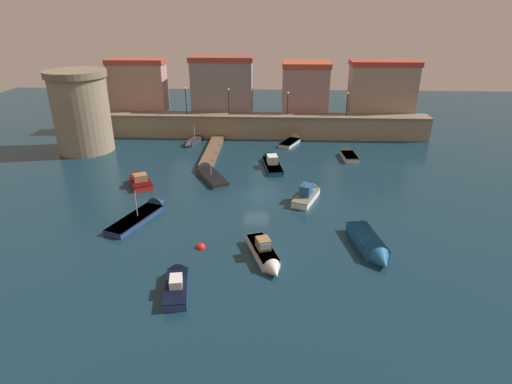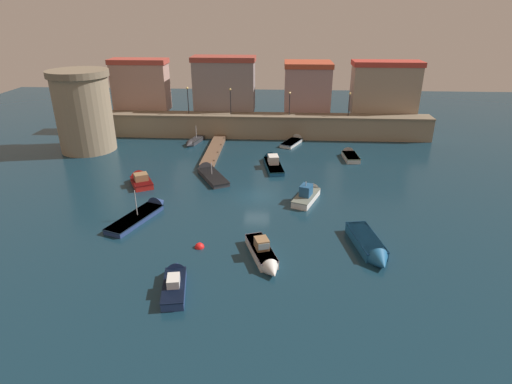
{
  "view_description": "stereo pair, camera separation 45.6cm",
  "coord_description": "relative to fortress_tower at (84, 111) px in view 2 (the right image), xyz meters",
  "views": [
    {
      "loc": [
        1.7,
        -38.48,
        17.6
      ],
      "look_at": [
        0.0,
        -1.21,
        1.02
      ],
      "focal_mm": 29.6,
      "sensor_mm": 36.0,
      "label": 1
    },
    {
      "loc": [
        2.15,
        -38.46,
        17.6
      ],
      "look_at": [
        0.0,
        -1.21,
        1.02
      ],
      "focal_mm": 29.6,
      "sensor_mm": 36.0,
      "label": 2
    }
  ],
  "objects": [
    {
      "name": "moored_boat_1",
      "position": [
        24.21,
        -25.32,
        -4.73
      ],
      "size": [
        3.15,
        5.82,
        1.84
      ],
      "rotation": [
        0.0,
        0.0,
        -1.24
      ],
      "color": "silver",
      "rests_on": "ground"
    },
    {
      "name": "moored_boat_7",
      "position": [
        18.27,
        -28.77,
        -4.8
      ],
      "size": [
        2.23,
        5.21,
        1.58
      ],
      "rotation": [
        0.0,
        0.0,
        1.74
      ],
      "color": "navy",
      "rests_on": "ground"
    },
    {
      "name": "ground_plane",
      "position": [
        23.01,
        -13.74,
        -5.2
      ],
      "size": [
        117.24,
        117.24,
        0.0
      ],
      "primitive_type": "plane",
      "color": "#112D3D"
    },
    {
      "name": "moored_boat_2",
      "position": [
        32.4,
        -23.65,
        -4.77
      ],
      "size": [
        2.81,
        6.61,
        1.64
      ],
      "rotation": [
        0.0,
        0.0,
        -1.39
      ],
      "color": "#195689",
      "rests_on": "ground"
    },
    {
      "name": "quay_lamp_2",
      "position": [
        26.46,
        7.2,
        0.28
      ],
      "size": [
        0.32,
        0.32,
        3.24
      ],
      "color": "black",
      "rests_on": "quay_wall"
    },
    {
      "name": "moored_boat_6",
      "position": [
        13.05,
        -18.31,
        -4.95
      ],
      "size": [
        4.31,
        7.54,
        3.45
      ],
      "rotation": [
        0.0,
        0.0,
        1.21
      ],
      "color": "navy",
      "rests_on": "ground"
    },
    {
      "name": "quay_lamp_0",
      "position": [
        12.04,
        7.2,
        0.58
      ],
      "size": [
        0.32,
        0.32,
        3.76
      ],
      "color": "black",
      "rests_on": "quay_wall"
    },
    {
      "name": "fortress_tower",
      "position": [
        0.0,
        0.0,
        0.0
      ],
      "size": [
        7.52,
        7.52,
        10.29
      ],
      "color": "gray",
      "rests_on": "ground"
    },
    {
      "name": "quay_wall",
      "position": [
        23.01,
        7.2,
        -3.54
      ],
      "size": [
        46.9,
        3.09,
        3.31
      ],
      "color": "gray",
      "rests_on": "ground"
    },
    {
      "name": "moored_boat_8",
      "position": [
        24.35,
        -4.38,
        -4.83
      ],
      "size": [
        2.8,
        7.21,
        2.0
      ],
      "rotation": [
        0.0,
        0.0,
        1.74
      ],
      "color": "#195689",
      "rests_on": "ground"
    },
    {
      "name": "old_town_backdrop",
      "position": [
        23.54,
        10.73,
        1.59
      ],
      "size": [
        44.78,
        6.02,
        7.81
      ],
      "color": "tan",
      "rests_on": "ground"
    },
    {
      "name": "moored_boat_0",
      "position": [
        13.29,
        3.28,
        -4.9
      ],
      "size": [
        2.26,
        4.68,
        2.52
      ],
      "rotation": [
        0.0,
        0.0,
        -1.84
      ],
      "color": "#333338",
      "rests_on": "ground"
    },
    {
      "name": "quay_lamp_1",
      "position": [
        18.13,
        7.2,
        0.52
      ],
      "size": [
        0.32,
        0.32,
        3.65
      ],
      "color": "black",
      "rests_on": "quay_wall"
    },
    {
      "name": "moored_boat_9",
      "position": [
        10.33,
        -11.07,
        -4.77
      ],
      "size": [
        3.55,
        4.48,
        1.9
      ],
      "rotation": [
        0.0,
        0.0,
        2.07
      ],
      "color": "red",
      "rests_on": "ground"
    },
    {
      "name": "moored_boat_3",
      "position": [
        34.01,
        -1.22,
        -4.89
      ],
      "size": [
        1.94,
        4.47,
        1.54
      ],
      "rotation": [
        0.0,
        0.0,
        1.65
      ],
      "color": "silver",
      "rests_on": "ground"
    },
    {
      "name": "moored_boat_10",
      "position": [
        27.29,
        4.74,
        -4.96
      ],
      "size": [
        3.7,
        5.42,
        1.57
      ],
      "rotation": [
        0.0,
        0.0,
        1.13
      ],
      "color": "silver",
      "rests_on": "ground"
    },
    {
      "name": "moored_boat_4",
      "position": [
        17.27,
        -8.18,
        -4.94
      ],
      "size": [
        4.84,
        6.94,
        2.43
      ],
      "rotation": [
        0.0,
        0.0,
        2.06
      ],
      "color": "#333338",
      "rests_on": "ground"
    },
    {
      "name": "pier_dock",
      "position": [
        16.7,
        -0.44,
        -4.9
      ],
      "size": [
        1.66,
        12.49,
        0.7
      ],
      "color": "brown",
      "rests_on": "ground"
    },
    {
      "name": "mooring_buoy_0",
      "position": [
        19.03,
        -23.72,
        -5.2
      ],
      "size": [
        0.76,
        0.76,
        0.76
      ],
      "primitive_type": "sphere",
      "color": "red",
      "rests_on": "ground"
    },
    {
      "name": "moored_boat_5",
      "position": [
        28.17,
        -13.88,
        -4.7
      ],
      "size": [
        3.43,
        5.62,
        2.55
      ],
      "rotation": [
        0.0,
        0.0,
        1.2
      ],
      "color": "white",
      "rests_on": "ground"
    },
    {
      "name": "quay_lamp_3",
      "position": [
        34.77,
        7.2,
        0.29
      ],
      "size": [
        0.32,
        0.32,
        3.25
      ],
      "color": "black",
      "rests_on": "quay_wall"
    }
  ]
}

